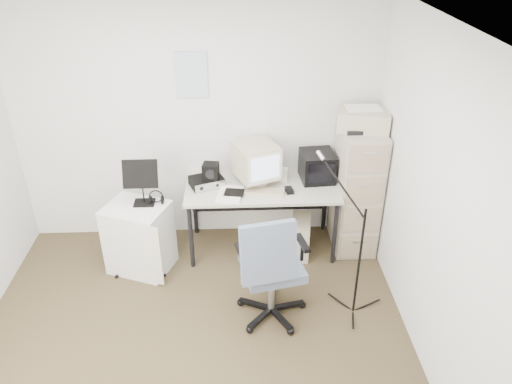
{
  "coord_description": "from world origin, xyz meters",
  "views": [
    {
      "loc": [
        0.38,
        -2.83,
        3.12
      ],
      "look_at": [
        0.55,
        0.95,
        0.95
      ],
      "focal_mm": 35.0,
      "sensor_mm": 36.0,
      "label": 1
    }
  ],
  "objects_px": {
    "filing_cabinet": "(356,189)",
    "office_chair": "(272,265)",
    "side_cart": "(139,238)",
    "desk": "(262,217)"
  },
  "relations": [
    {
      "from": "filing_cabinet",
      "to": "office_chair",
      "type": "relative_size",
      "value": 1.2
    },
    {
      "from": "filing_cabinet",
      "to": "side_cart",
      "type": "xyz_separation_m",
      "value": [
        -2.15,
        -0.31,
        -0.3
      ]
    },
    {
      "from": "side_cart",
      "to": "office_chair",
      "type": "bearing_deg",
      "value": -9.25
    },
    {
      "from": "filing_cabinet",
      "to": "side_cart",
      "type": "distance_m",
      "value": 2.19
    },
    {
      "from": "desk",
      "to": "office_chair",
      "type": "relative_size",
      "value": 1.39
    },
    {
      "from": "office_chair",
      "to": "side_cart",
      "type": "height_order",
      "value": "office_chair"
    },
    {
      "from": "filing_cabinet",
      "to": "office_chair",
      "type": "xyz_separation_m",
      "value": [
        -0.92,
        -1.04,
        -0.11
      ]
    },
    {
      "from": "filing_cabinet",
      "to": "office_chair",
      "type": "height_order",
      "value": "filing_cabinet"
    },
    {
      "from": "office_chair",
      "to": "side_cart",
      "type": "xyz_separation_m",
      "value": [
        -1.23,
        0.72,
        -0.19
      ]
    },
    {
      "from": "desk",
      "to": "office_chair",
      "type": "distance_m",
      "value": 1.02
    }
  ]
}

